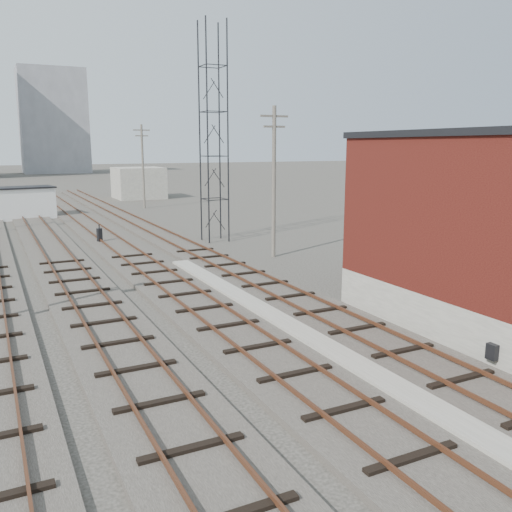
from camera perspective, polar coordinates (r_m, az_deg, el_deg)
ground at (r=61.77m, az=-17.98°, el=4.70°), size 320.00×320.00×0.00m
track_right at (r=41.90m, az=-10.19°, el=2.27°), size 3.20×90.00×0.39m
track_mid_right at (r=40.98m, az=-15.56°, el=1.83°), size 3.20×90.00×0.39m
track_mid_left at (r=40.44m, az=-21.13°, el=1.35°), size 3.20×90.00×0.39m
platform_curb at (r=18.72m, az=6.01°, el=-8.98°), size 0.90×28.00×0.26m
lattice_tower at (r=38.59m, az=-4.48°, el=12.67°), size 1.60×1.60×15.00m
utility_pole_right_a at (r=32.72m, az=1.90°, el=8.19°), size 1.80×0.24×9.00m
utility_pole_right_b at (r=60.79m, az=-11.83°, el=9.45°), size 1.80×0.24×9.00m
apartment_right at (r=151.84m, az=-20.56°, el=13.12°), size 16.00×12.00×26.00m
shed_right at (r=73.16m, az=-12.26°, el=7.53°), size 6.00×6.00×4.00m
switch_stand at (r=39.08m, az=-16.14°, el=2.11°), size 0.38×0.38×1.31m
site_trailer at (r=55.27m, az=-24.12°, el=5.10°), size 7.50×4.17×2.99m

